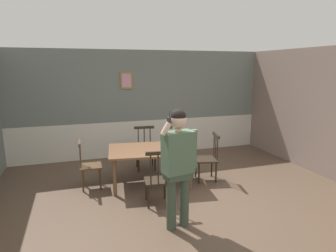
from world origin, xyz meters
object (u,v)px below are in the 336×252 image
(chair_near_window, at_px, (208,158))
(chair_by_doorway, at_px, (89,165))
(chair_opposite_corner, at_px, (145,149))
(dining_table, at_px, (150,153))
(person_figure, at_px, (179,160))
(chair_at_table_head, at_px, (157,179))

(chair_near_window, relative_size, chair_by_doorway, 1.04)
(chair_opposite_corner, bearing_deg, dining_table, 88.40)
(chair_by_doorway, distance_m, person_figure, 2.27)
(chair_by_doorway, relative_size, chair_at_table_head, 0.96)
(chair_near_window, relative_size, person_figure, 0.56)
(dining_table, height_order, chair_at_table_head, chair_at_table_head)
(dining_table, relative_size, chair_opposite_corner, 1.80)
(dining_table, xyz_separation_m, person_figure, (-0.02, -1.71, 0.38))
(chair_near_window, bearing_deg, dining_table, 94.41)
(chair_by_doorway, xyz_separation_m, chair_opposite_corner, (1.31, 0.77, 0.01))
(person_figure, bearing_deg, chair_by_doorway, -68.06)
(person_figure, bearing_deg, dining_table, -100.84)
(chair_by_doorway, relative_size, chair_opposite_corner, 0.98)
(chair_opposite_corner, relative_size, person_figure, 0.55)
(chair_by_doorway, height_order, chair_at_table_head, chair_at_table_head)
(chair_by_doorway, height_order, person_figure, person_figure)
(chair_opposite_corner, bearing_deg, chair_at_table_head, 88.37)
(dining_table, distance_m, chair_by_doorway, 1.21)
(chair_at_table_head, height_order, chair_opposite_corner, chair_at_table_head)
(chair_by_doorway, bearing_deg, chair_at_table_head, 46.55)
(dining_table, distance_m, person_figure, 1.75)
(person_figure, bearing_deg, chair_at_table_head, -92.84)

